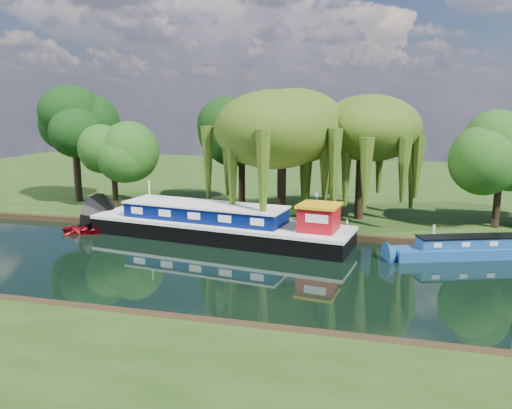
# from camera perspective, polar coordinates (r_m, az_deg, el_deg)

# --- Properties ---
(ground) EXTENTS (120.00, 120.00, 0.00)m
(ground) POSITION_cam_1_polar(r_m,az_deg,el_deg) (29.44, 3.11, -7.76)
(ground) COLOR black
(far_bank) EXTENTS (120.00, 52.00, 0.45)m
(far_bank) POSITION_cam_1_polar(r_m,az_deg,el_deg) (62.25, 9.31, 2.45)
(far_bank) COLOR #1C370F
(far_bank) RESTS_ON ground
(dutch_barge) EXTENTS (20.00, 7.17, 4.13)m
(dutch_barge) POSITION_cam_1_polar(r_m,az_deg,el_deg) (36.38, -4.14, -2.39)
(dutch_barge) COLOR black
(dutch_barge) RESTS_ON ground
(narrowboat) EXTENTS (10.42, 5.18, 1.52)m
(narrowboat) POSITION_cam_1_polar(r_m,az_deg,el_deg) (35.03, 23.63, -4.67)
(narrowboat) COLOR navy
(narrowboat) RESTS_ON ground
(red_dinghy) EXTENTS (3.91, 3.04, 0.74)m
(red_dinghy) POSITION_cam_1_polar(r_m,az_deg,el_deg) (40.50, -18.75, -3.05)
(red_dinghy) COLOR maroon
(red_dinghy) RESTS_ON ground
(willow_left) EXTENTS (8.31, 8.31, 9.96)m
(willow_left) POSITION_cam_1_polar(r_m,az_deg,el_deg) (39.02, 3.01, 8.44)
(willow_left) COLOR black
(willow_left) RESTS_ON far_bank
(willow_right) EXTENTS (7.49, 7.49, 9.12)m
(willow_right) POSITION_cam_1_polar(r_m,az_deg,el_deg) (40.95, 11.99, 7.54)
(willow_right) COLOR black
(willow_right) RESTS_ON far_bank
(tree_far_left) EXTENTS (4.65, 4.65, 7.49)m
(tree_far_left) POSITION_cam_1_polar(r_m,az_deg,el_deg) (46.09, -16.03, 5.84)
(tree_far_left) COLOR black
(tree_far_left) RESTS_ON far_bank
(tree_far_back) EXTENTS (5.90, 5.90, 9.92)m
(tree_far_back) POSITION_cam_1_polar(r_m,az_deg,el_deg) (50.77, -20.05, 8.06)
(tree_far_back) COLOR black
(tree_far_back) RESTS_ON far_bank
(tree_far_mid) EXTENTS (5.54, 5.54, 9.07)m
(tree_far_mid) POSITION_cam_1_polar(r_m,az_deg,el_deg) (46.90, -1.65, 7.72)
(tree_far_mid) COLOR black
(tree_far_mid) RESTS_ON far_bank
(tree_far_right) EXTENTS (4.63, 4.63, 7.58)m
(tree_far_right) POSITION_cam_1_polar(r_m,az_deg,el_deg) (41.49, 26.22, 4.69)
(tree_far_right) COLOR black
(tree_far_right) RESTS_ON far_bank
(lamppost) EXTENTS (0.36, 0.36, 2.56)m
(lamppost) POSITION_cam_1_polar(r_m,az_deg,el_deg) (38.79, 6.94, 0.52)
(lamppost) COLOR silver
(lamppost) RESTS_ON far_bank
(mooring_posts) EXTENTS (19.16, 0.16, 1.00)m
(mooring_posts) POSITION_cam_1_polar(r_m,az_deg,el_deg) (37.21, 4.93, -2.21)
(mooring_posts) COLOR silver
(mooring_posts) RESTS_ON far_bank
(reeds_near) EXTENTS (33.70, 1.50, 1.10)m
(reeds_near) POSITION_cam_1_polar(r_m,az_deg,el_deg) (21.75, 17.51, -13.83)
(reeds_near) COLOR #194B14
(reeds_near) RESTS_ON ground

